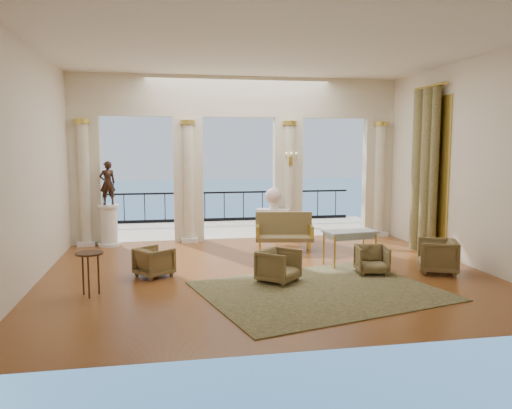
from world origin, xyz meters
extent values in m
plane|color=#522811|center=(0.00, 0.00, 0.00)|extent=(9.00, 9.00, 0.00)
plane|color=#EFE1C8|center=(0.00, -4.00, 2.25)|extent=(9.00, 0.00, 9.00)
plane|color=#EFE1C8|center=(-4.50, 0.00, 2.25)|extent=(0.00, 8.00, 8.00)
plane|color=#EFE1C8|center=(4.50, 0.00, 2.25)|extent=(0.00, 8.00, 8.00)
plane|color=white|center=(0.00, 0.00, 4.50)|extent=(9.00, 9.00, 0.00)
cube|color=beige|center=(0.00, 3.85, 3.95)|extent=(9.00, 0.30, 1.10)
cube|color=beige|center=(-4.10, 3.85, 1.70)|extent=(0.80, 0.30, 3.40)
cylinder|color=beige|center=(-4.10, 3.67, 1.60)|extent=(0.28, 0.28, 3.20)
cylinder|color=gold|center=(-4.10, 3.67, 3.25)|extent=(0.40, 0.40, 0.12)
cube|color=silver|center=(-4.10, 3.67, 0.06)|extent=(0.45, 0.45, 0.12)
cube|color=beige|center=(-1.40, 3.85, 1.70)|extent=(0.80, 0.30, 3.40)
cylinder|color=beige|center=(-1.40, 3.67, 1.60)|extent=(0.28, 0.28, 3.20)
cylinder|color=gold|center=(-1.40, 3.67, 3.25)|extent=(0.40, 0.40, 0.12)
cube|color=silver|center=(-1.40, 3.67, 0.06)|extent=(0.45, 0.45, 0.12)
cube|color=beige|center=(1.40, 3.85, 1.70)|extent=(0.80, 0.30, 3.40)
cylinder|color=beige|center=(1.40, 3.67, 1.60)|extent=(0.28, 0.28, 3.20)
cylinder|color=gold|center=(1.40, 3.67, 3.25)|extent=(0.40, 0.40, 0.12)
cube|color=silver|center=(1.40, 3.67, 0.06)|extent=(0.45, 0.45, 0.12)
cube|color=beige|center=(4.10, 3.85, 1.70)|extent=(0.80, 0.30, 3.40)
cylinder|color=beige|center=(4.10, 3.67, 1.60)|extent=(0.28, 0.28, 3.20)
cylinder|color=gold|center=(4.10, 3.67, 3.25)|extent=(0.40, 0.40, 0.12)
cube|color=silver|center=(4.10, 3.67, 0.06)|extent=(0.45, 0.45, 0.12)
cube|color=beige|center=(0.00, 5.80, -0.05)|extent=(10.00, 3.60, 0.10)
cube|color=black|center=(0.00, 7.40, 1.00)|extent=(9.00, 0.06, 0.06)
cube|color=black|center=(0.00, 7.40, 0.05)|extent=(9.00, 0.06, 0.10)
cylinder|color=black|center=(0.00, 7.40, 0.50)|extent=(0.03, 0.03, 1.00)
cylinder|color=black|center=(-4.10, 7.40, 0.50)|extent=(0.03, 0.03, 1.00)
cylinder|color=black|center=(4.10, 7.40, 0.50)|extent=(0.03, 0.03, 1.00)
cylinder|color=#4C3823|center=(2.00, 6.60, 2.10)|extent=(0.20, 0.20, 4.20)
plane|color=#2A628A|center=(0.00, 60.00, -6.00)|extent=(160.00, 160.00, 0.00)
cylinder|color=brown|center=(4.30, 1.05, 2.00)|extent=(0.26, 0.26, 4.00)
cylinder|color=brown|center=(4.26, 1.50, 2.00)|extent=(0.32, 0.32, 4.00)
cylinder|color=brown|center=(4.30, 1.95, 2.00)|extent=(0.26, 0.26, 4.00)
cylinder|color=gold|center=(4.35, 1.50, 4.05)|extent=(0.08, 1.40, 0.08)
cube|color=gold|center=(4.47, 1.50, 2.10)|extent=(0.04, 1.60, 3.40)
cube|color=gold|center=(1.40, 3.53, 2.20)|extent=(0.10, 0.04, 0.25)
cylinder|color=gold|center=(1.26, 3.45, 2.30)|extent=(0.02, 0.02, 0.22)
cylinder|color=gold|center=(1.40, 3.45, 2.30)|extent=(0.02, 0.02, 0.22)
cylinder|color=gold|center=(1.54, 3.45, 2.30)|extent=(0.02, 0.02, 0.22)
cube|color=#30371B|center=(0.69, -1.48, 0.01)|extent=(4.76, 4.11, 0.02)
imported|color=#473B1C|center=(0.09, -0.73, 0.35)|extent=(0.93, 0.93, 0.70)
imported|color=#473B1C|center=(2.13, -0.45, 0.32)|extent=(0.72, 0.69, 0.64)
imported|color=#473B1C|center=(3.50, -0.62, 0.38)|extent=(0.94, 0.97, 0.77)
imported|color=#473B1C|center=(-2.28, 0.14, 0.33)|extent=(0.85, 0.86, 0.65)
cube|color=#473B1C|center=(0.88, 2.07, 0.32)|extent=(1.51, 0.82, 0.11)
cube|color=#473B1C|center=(0.93, 2.34, 0.66)|extent=(1.43, 0.33, 0.58)
cube|color=gold|center=(0.22, 2.18, 0.51)|extent=(0.18, 0.59, 0.28)
cube|color=gold|center=(1.54, 1.95, 0.51)|extent=(0.18, 0.59, 0.28)
cylinder|color=gold|center=(0.23, 1.94, 0.13)|extent=(0.05, 0.05, 0.27)
cylinder|color=gold|center=(1.45, 1.73, 0.13)|extent=(0.05, 0.05, 0.27)
cylinder|color=gold|center=(0.31, 2.40, 0.13)|extent=(0.05, 0.05, 0.27)
cylinder|color=gold|center=(1.53, 2.19, 0.13)|extent=(0.05, 0.05, 0.27)
cube|color=#8EA3B4|center=(1.96, 0.38, 0.74)|extent=(1.20, 0.78, 0.05)
cylinder|color=gold|center=(1.50, 0.05, 0.36)|extent=(0.04, 0.04, 0.72)
cylinder|color=gold|center=(2.50, 0.21, 0.36)|extent=(0.04, 0.04, 0.72)
cylinder|color=gold|center=(1.42, 0.55, 0.36)|extent=(0.04, 0.04, 0.72)
cylinder|color=gold|center=(2.42, 0.71, 0.36)|extent=(0.04, 0.04, 0.72)
cylinder|color=silver|center=(-3.50, 3.50, 0.04)|extent=(0.60, 0.60, 0.08)
cylinder|color=silver|center=(-3.50, 3.50, 0.55)|extent=(0.44, 0.44, 0.95)
cylinder|color=silver|center=(-3.50, 3.50, 1.06)|extent=(0.56, 0.56, 0.06)
imported|color=black|center=(-3.50, 3.50, 1.66)|extent=(0.49, 0.41, 1.13)
cube|color=silver|center=(0.92, 3.55, 0.85)|extent=(0.99, 0.66, 0.05)
cylinder|color=gold|center=(0.49, 3.58, 0.41)|extent=(0.04, 0.04, 0.82)
cylinder|color=gold|center=(1.25, 3.28, 0.41)|extent=(0.04, 0.04, 0.82)
cylinder|color=gold|center=(0.58, 3.82, 0.41)|extent=(0.04, 0.04, 0.82)
cylinder|color=gold|center=(1.34, 3.52, 0.41)|extent=(0.04, 0.04, 0.82)
cylinder|color=silver|center=(0.92, 3.55, 1.01)|extent=(0.22, 0.22, 0.28)
sphere|color=#BE878D|center=(0.92, 3.55, 1.24)|extent=(0.44, 0.44, 0.44)
cylinder|color=black|center=(-3.36, -1.00, 0.76)|extent=(0.48, 0.48, 0.03)
cylinder|color=black|center=(-3.22, -0.93, 0.37)|extent=(0.03, 0.03, 0.74)
cylinder|color=black|center=(-3.48, -0.92, 0.37)|extent=(0.03, 0.03, 0.74)
cylinder|color=black|center=(-3.36, -1.15, 0.37)|extent=(0.03, 0.03, 0.74)
camera|label=1|loc=(-2.03, -9.90, 2.61)|focal=35.00mm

